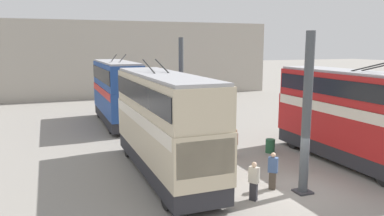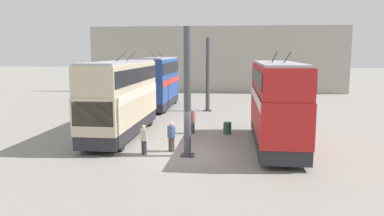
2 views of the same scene
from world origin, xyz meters
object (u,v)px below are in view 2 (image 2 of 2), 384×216
at_px(person_aisle_midway, 193,121).
at_px(person_by_right_row, 144,139).
at_px(person_aisle_foreground, 171,136).
at_px(oil_drum, 227,128).
at_px(bus_right_near, 121,94).
at_px(bus_right_mid, 159,80).
at_px(bus_left_far, 277,99).

xyz_separation_m(person_aisle_midway, person_by_right_row, (-5.66, 2.11, -0.01)).
relative_size(person_aisle_midway, person_aisle_foreground, 0.99).
relative_size(person_aisle_foreground, oil_drum, 2.07).
relative_size(bus_right_near, bus_right_mid, 1.11).
bearing_deg(bus_left_far, bus_right_mid, 33.99).
xyz_separation_m(bus_right_near, bus_right_mid, (13.03, -0.00, -0.00)).
bearing_deg(oil_drum, bus_right_near, 101.22).
bearing_deg(person_aisle_foreground, bus_left_far, 148.01).
bearing_deg(bus_left_far, person_aisle_foreground, 106.05).
bearing_deg(person_aisle_midway, person_by_right_row, 87.04).
relative_size(bus_left_far, person_aisle_foreground, 5.86).
relative_size(bus_right_mid, oil_drum, 11.63).
xyz_separation_m(bus_left_far, oil_drum, (3.26, 2.93, -2.48)).
bearing_deg(bus_left_far, person_by_right_row, 108.54).
distance_m(person_aisle_foreground, oil_drum, 5.91).
relative_size(bus_right_near, oil_drum, 12.88).
height_order(person_aisle_foreground, person_by_right_row, person_aisle_foreground).
xyz_separation_m(bus_right_mid, person_by_right_row, (-17.39, -2.56, -2.01)).
distance_m(bus_left_far, oil_drum, 5.04).
distance_m(bus_right_mid, person_by_right_row, 17.69).
bearing_deg(bus_right_near, bus_right_mid, -0.00).
distance_m(bus_left_far, person_by_right_row, 8.13).
height_order(bus_left_far, bus_right_mid, bus_right_mid).
bearing_deg(oil_drum, person_by_right_row, 141.81).
height_order(bus_right_near, person_aisle_foreground, bus_right_near).
xyz_separation_m(bus_left_far, bus_right_near, (1.85, 10.03, 0.00)).
height_order(bus_left_far, person_by_right_row, bus_left_far).
xyz_separation_m(person_by_right_row, oil_drum, (5.77, -4.54, -0.47)).
bearing_deg(oil_drum, person_aisle_foreground, 148.09).
bearing_deg(bus_right_mid, person_aisle_midway, -158.30).
relative_size(bus_left_far, oil_drum, 12.14).
bearing_deg(person_by_right_row, oil_drum, 18.37).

